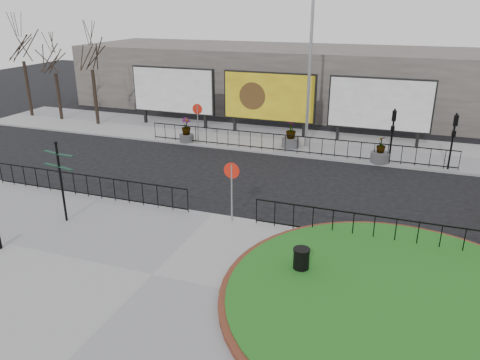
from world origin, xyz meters
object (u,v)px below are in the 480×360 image
at_px(planter_a, 186,132).
at_px(lamp_post, 310,68).
at_px(litter_bin, 301,261).
at_px(planter_c, 380,153).
at_px(planter_b, 291,138).
at_px(fingerpost_sign, 60,174).
at_px(billboard_mid, 269,97).

bearing_deg(planter_a, lamp_post, 12.32).
distance_m(litter_bin, planter_a, 16.38).
height_order(planter_a, planter_c, planter_a).
height_order(planter_a, planter_b, planter_b).
xyz_separation_m(planter_a, planter_b, (6.48, 1.08, -0.03)).
height_order(lamp_post, planter_a, lamp_post).
bearing_deg(litter_bin, planter_b, 105.53).
relative_size(lamp_post, litter_bin, 10.11).
xyz_separation_m(lamp_post, fingerpost_sign, (-6.81, -13.64, -2.70)).
relative_size(litter_bin, planter_a, 0.60).
bearing_deg(billboard_mid, litter_bin, -69.79).
xyz_separation_m(fingerpost_sign, planter_b, (5.96, 13.12, -1.41)).
height_order(lamp_post, litter_bin, lamp_post).
distance_m(lamp_post, planter_c, 6.37).
xyz_separation_m(litter_bin, planter_c, (1.50, 12.73, 0.02)).
bearing_deg(litter_bin, lamp_post, 101.80).
distance_m(billboard_mid, fingerpost_sign, 16.07).
xyz_separation_m(litter_bin, planter_b, (-3.84, 13.81, 0.13)).
height_order(fingerpost_sign, planter_c, fingerpost_sign).
relative_size(fingerpost_sign, planter_c, 2.29).
relative_size(planter_a, planter_b, 0.94).
distance_m(fingerpost_sign, planter_b, 14.48).
bearing_deg(lamp_post, planter_a, -167.68).
relative_size(lamp_post, planter_b, 5.68).
bearing_deg(fingerpost_sign, planter_a, 105.96).
xyz_separation_m(billboard_mid, planter_a, (-4.32, -3.57, -1.86)).
xyz_separation_m(lamp_post, planter_c, (4.49, -1.60, -4.23)).
distance_m(billboard_mid, planter_b, 3.80).
bearing_deg(billboard_mid, planter_a, -140.39).
relative_size(billboard_mid, planter_a, 4.04).
height_order(fingerpost_sign, planter_b, fingerpost_sign).
relative_size(planter_a, planter_c, 1.06).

